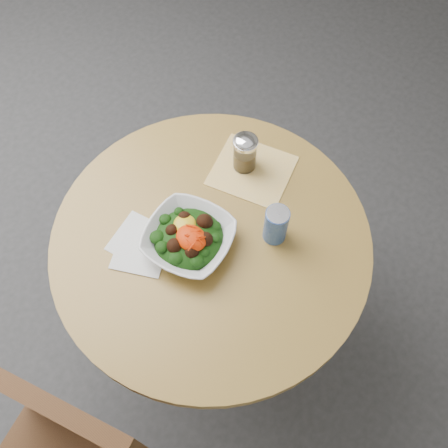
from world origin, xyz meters
name	(u,v)px	position (x,y,z in m)	size (l,w,h in m)	color
ground	(215,321)	(0.00, 0.00, 0.00)	(6.00, 6.00, 0.00)	#2F2F32
table	(212,266)	(0.00, 0.00, 0.55)	(0.90, 0.90, 0.75)	black
cloth_napkin	(252,170)	(-0.05, 0.25, 0.75)	(0.23, 0.21, 0.00)	#F09E0C
paper_napkins	(140,245)	(-0.13, -0.14, 0.75)	(0.20, 0.20, 0.00)	silver
salad_bowl	(189,238)	(-0.03, -0.05, 0.78)	(0.28, 0.28, 0.09)	silver
fork	(173,223)	(-0.11, -0.03, 0.76)	(0.09, 0.21, 0.00)	black
spice_shaker	(245,152)	(-0.08, 0.25, 0.81)	(0.07, 0.07, 0.13)	silver
beverage_can	(276,225)	(0.13, 0.12, 0.81)	(0.07, 0.07, 0.13)	navy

